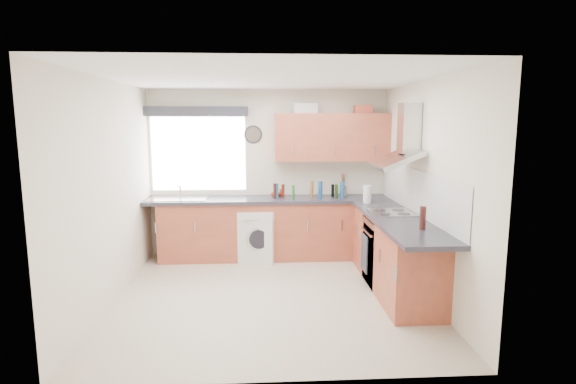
{
  "coord_description": "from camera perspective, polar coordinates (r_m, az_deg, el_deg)",
  "views": [
    {
      "loc": [
        -0.09,
        -5.06,
        2.03
      ],
      "look_at": [
        0.25,
        0.85,
        1.1
      ],
      "focal_mm": 28.0,
      "sensor_mm": 36.0,
      "label": 1
    }
  ],
  "objects": [
    {
      "name": "hob_plate",
      "position": [
        5.7,
        12.99,
        -2.56
      ],
      "size": [
        0.52,
        0.52,
        0.01
      ],
      "primitive_type": "cube",
      "color": "#B0B0B0",
      "rests_on": "worktop_right"
    },
    {
      "name": "storage_box",
      "position": [
        6.82,
        9.5,
        10.31
      ],
      "size": [
        0.27,
        0.23,
        0.12
      ],
      "primitive_type": "cube",
      "rotation": [
        0.0,
        0.0,
        -0.07
      ],
      "color": "#A6402C",
      "rests_on": "upper_cabinets"
    },
    {
      "name": "worktop_back",
      "position": [
        6.66,
        -2.47,
        -0.98
      ],
      "size": [
        3.6,
        0.62,
        0.05
      ],
      "primitive_type": "cube",
      "color": "#26252E",
      "rests_on": "base_cab_back"
    },
    {
      "name": "jar_6",
      "position": [
        6.64,
        -1.54,
        0.15
      ],
      "size": [
        0.07,
        0.07,
        0.21
      ],
      "primitive_type": "cylinder",
      "color": "#1B5E83",
      "rests_on": "worktop_back"
    },
    {
      "name": "ground_plane",
      "position": [
        5.45,
        -2.17,
        -12.94
      ],
      "size": [
        3.6,
        3.6,
        0.0
      ],
      "primitive_type": "plane",
      "color": "beige"
    },
    {
      "name": "sink",
      "position": [
        6.76,
        -13.81,
        -0.52
      ],
      "size": [
        0.84,
        0.46,
        0.1
      ],
      "primitive_type": null,
      "color": "#B0B0B0",
      "rests_on": "worktop_back"
    },
    {
      "name": "jar_3",
      "position": [
        6.71,
        -0.64,
        0.17
      ],
      "size": [
        0.05,
        0.05,
        0.19
      ],
      "primitive_type": "cylinder",
      "color": "#531711",
      "rests_on": "worktop_back"
    },
    {
      "name": "base_cab_corner",
      "position": [
        6.94,
        10.09,
        -4.55
      ],
      "size": [
        0.6,
        0.6,
        0.86
      ],
      "primitive_type": "cube",
      "color": "brown",
      "rests_on": "ground_plane"
    },
    {
      "name": "window",
      "position": [
        6.93,
        -11.28,
        4.79
      ],
      "size": [
        1.4,
        0.02,
        1.1
      ],
      "primitive_type": "cube",
      "color": "silver",
      "rests_on": "wall_back"
    },
    {
      "name": "jar_9",
      "position": [
        6.81,
        5.7,
        0.2
      ],
      "size": [
        0.04,
        0.04,
        0.19
      ],
      "primitive_type": "cylinder",
      "color": "black",
      "rests_on": "worktop_back"
    },
    {
      "name": "ceiling",
      "position": [
        5.08,
        -2.34,
        14.23
      ],
      "size": [
        3.6,
        3.6,
        0.02
      ],
      "primitive_type": "cube",
      "color": "white",
      "rests_on": "wall_back"
    },
    {
      "name": "utensil_pot",
      "position": [
        6.95,
        7.02,
        0.16
      ],
      "size": [
        0.11,
        0.11,
        0.14
      ],
      "primitive_type": "cylinder",
      "rotation": [
        0.0,
        0.0,
        -0.11
      ],
      "color": "slate",
      "rests_on": "worktop_back"
    },
    {
      "name": "splashback",
      "position": [
        5.74,
        15.86,
        0.08
      ],
      "size": [
        0.01,
        3.0,
        0.54
      ],
      "primitive_type": "cube",
      "color": "white",
      "rests_on": "wall_right"
    },
    {
      "name": "jar_7",
      "position": [
        6.52,
        0.69,
        -0.03
      ],
      "size": [
        0.04,
        0.04,
        0.21
      ],
      "primitive_type": "cylinder",
      "color": "#20551E",
      "rests_on": "worktop_back"
    },
    {
      "name": "wall_back",
      "position": [
        6.9,
        -2.52,
        2.43
      ],
      "size": [
        3.6,
        0.02,
        2.5
      ],
      "primitive_type": "cube",
      "color": "silver",
      "rests_on": "ground_plane"
    },
    {
      "name": "jar_1",
      "position": [
        6.59,
        -1.7,
        0.13
      ],
      "size": [
        0.04,
        0.04,
        0.23
      ],
      "primitive_type": "cylinder",
      "color": "#341512",
      "rests_on": "worktop_back"
    },
    {
      "name": "oven",
      "position": [
        5.81,
        12.82,
        -7.32
      ],
      "size": [
        0.56,
        0.58,
        0.85
      ],
      "primitive_type": "cube",
      "color": "black",
      "rests_on": "ground_plane"
    },
    {
      "name": "kitchen_roll",
      "position": [
        6.32,
        10.04,
        -0.28
      ],
      "size": [
        0.12,
        0.12,
        0.25
      ],
      "primitive_type": "cylinder",
      "rotation": [
        0.0,
        0.0,
        -0.07
      ],
      "color": "silver",
      "rests_on": "worktop_right"
    },
    {
      "name": "washing_machine",
      "position": [
        6.67,
        -3.72,
        -5.45
      ],
      "size": [
        0.61,
        0.6,
        0.75
      ],
      "primitive_type": "cube",
      "rotation": [
        0.0,
        0.0,
        -0.23
      ],
      "color": "silver",
      "rests_on": "ground_plane"
    },
    {
      "name": "jar_4",
      "position": [
        6.67,
        6.91,
        0.26
      ],
      "size": [
        0.06,
        0.06,
        0.24
      ],
      "primitive_type": "cylinder",
      "color": "navy",
      "rests_on": "worktop_back"
    },
    {
      "name": "jar_2",
      "position": [
        6.84,
        -0.82,
        -0.05
      ],
      "size": [
        0.06,
        0.06,
        0.11
      ],
      "primitive_type": "cylinder",
      "color": "brown",
      "rests_on": "worktop_back"
    },
    {
      "name": "upper_cabinets",
      "position": [
        6.77,
        5.59,
        6.94
      ],
      "size": [
        1.7,
        0.35,
        0.7
      ],
      "primitive_type": "cube",
      "color": "brown",
      "rests_on": "wall_back"
    },
    {
      "name": "wall_right",
      "position": [
        5.46,
        17.01,
        0.32
      ],
      "size": [
        0.02,
        3.6,
        2.5
      ],
      "primitive_type": "cube",
      "color": "silver",
      "rests_on": "ground_plane"
    },
    {
      "name": "window_blind",
      "position": [
        6.83,
        -11.55,
        10.01
      ],
      "size": [
        1.5,
        0.18,
        0.14
      ],
      "primitive_type": "cube",
      "color": "#292931",
      "rests_on": "wall_back"
    },
    {
      "name": "bottle_0",
      "position": [
        4.9,
        16.73,
        -3.19
      ],
      "size": [
        0.07,
        0.07,
        0.24
      ],
      "primitive_type": "cylinder",
      "color": "#3D1716",
      "rests_on": "worktop_right"
    },
    {
      "name": "jar_0",
      "position": [
        6.62,
        6.15,
        0.06
      ],
      "size": [
        0.05,
        0.05,
        0.21
      ],
      "primitive_type": "cylinder",
      "color": "#173312",
      "rests_on": "worktop_back"
    },
    {
      "name": "casserole",
      "position": [
        6.81,
        2.03,
        10.55
      ],
      "size": [
        0.4,
        0.32,
        0.15
      ],
      "primitive_type": "cube",
      "rotation": [
        0.0,
        0.0,
        0.2
      ],
      "color": "silver",
      "rests_on": "upper_cabinets"
    },
    {
      "name": "jar_5",
      "position": [
        6.57,
        4.11,
        0.22
      ],
      "size": [
        0.07,
        0.07,
        0.26
      ],
      "primitive_type": "cylinder",
      "color": "navy",
      "rests_on": "worktop_back"
    },
    {
      "name": "extractor_hood",
      "position": [
        5.62,
        14.27,
        6.01
      ],
      "size": [
        0.52,
        0.78,
        0.66
      ],
      "primitive_type": null,
      "color": "#B0B0B0",
      "rests_on": "wall_right"
    },
    {
      "name": "base_cab_back",
      "position": [
        6.76,
        -3.29,
        -4.78
      ],
      "size": [
        3.0,
        0.58,
        0.86
      ],
      "primitive_type": "cube",
      "color": "brown",
      "rests_on": "ground_plane"
    },
    {
      "name": "base_cab_right",
      "position": [
        5.68,
        13.33,
        -7.68
      ],
      "size": [
        0.58,
        2.1,
        0.86
      ],
      "primitive_type": "cube",
      "color": "brown",
      "rests_on": "ground_plane"
    },
    {
      "name": "wall_left",
      "position": [
        5.4,
        -21.73,
        -0.01
      ],
      "size": [
        0.02,
        3.6,
        2.5
      ],
      "primitive_type": "cube",
      "color": "silver",
      "rests_on": "ground_plane"
    },
    {
      "name": "worktop_right",
      "position": [
        5.42,
        13.85,
        -3.52
      ],
      "size": [
        0.62,
        2.42,
        0.05
      ],
      "primitive_type": "cube",
      "color": "#26252E",
      "rests_on": "base_cab_right"
    },
    {
      "name": "jar_8",
      "position": [
        6.65,
        3.04,
        0.34
      ],
      "size": [
        0.05,
        0.05,
        0.26
      ],
      "primitive_type": "cylinder",
      "color": "brown",
      "rests_on": "worktop_back"
    },
    {
      "name": "wall_front",
      "position": [
        3.35,
        -1.69,
        -4.51
      ],
      "size": [
        3.6,
        0.02,
        2.5
      ],
      "primitive_type": "cube",
      "color": "silver",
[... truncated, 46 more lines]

